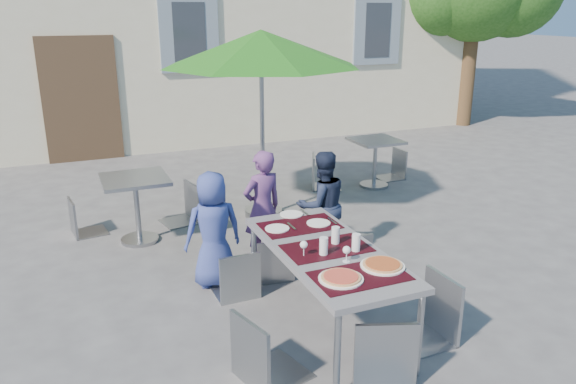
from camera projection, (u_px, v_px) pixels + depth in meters
name	position (u px, v px, depth m)	size (l,w,h in m)	color
ground	(423.00, 359.00, 4.44)	(90.00, 90.00, 0.00)	#47474A
dining_table	(327.00, 254.00, 4.66)	(0.80, 1.85, 0.76)	#4A494F
pizza_near_left	(341.00, 278.00, 4.09)	(0.33, 0.33, 0.03)	white
pizza_near_right	(383.00, 265.00, 4.30)	(0.34, 0.34, 0.03)	white
glassware	(336.00, 243.00, 4.55)	(0.50, 0.41, 0.15)	silver
place_settings	(296.00, 222.00, 5.19)	(0.66, 0.53, 0.01)	white
child_0	(213.00, 230.00, 5.48)	(0.57, 0.37, 1.17)	#32418B
child_1	(262.00, 208.00, 5.93)	(0.46, 0.30, 1.26)	#5C346B
child_2	(322.00, 205.00, 6.10)	(0.59, 0.34, 1.21)	#1B233B
chair_0	(236.00, 247.00, 5.23)	(0.41, 0.41, 0.90)	#8E9499
chair_1	(273.00, 234.00, 5.59)	(0.42, 0.42, 0.87)	gray
chair_2	(350.00, 228.00, 5.58)	(0.45, 0.45, 0.95)	gray
chair_3	(261.00, 309.00, 3.99)	(0.57, 0.56, 1.03)	gray
chair_4	(435.00, 271.00, 4.54)	(0.48, 0.47, 1.05)	#91959D
chair_5	(392.00, 324.00, 3.79)	(0.59, 0.59, 1.03)	gray
patio_umbrella	(261.00, 50.00, 6.84)	(2.49, 2.49, 2.40)	#929498
cafe_table_0	(136.00, 197.00, 6.51)	(0.74, 0.74, 0.79)	#929498
bg_chair_l_0	(78.00, 196.00, 6.73)	(0.43, 0.43, 0.86)	gray
bg_chair_r_0	(184.00, 180.00, 7.16)	(0.50, 0.49, 0.94)	slate
cafe_table_1	(375.00, 154.00, 8.59)	(0.70, 0.70, 0.75)	#929498
bg_chair_l_1	(320.00, 151.00, 8.51)	(0.57, 0.57, 0.98)	gray
bg_chair_r_1	(395.00, 147.00, 9.03)	(0.41, 0.40, 0.89)	gray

